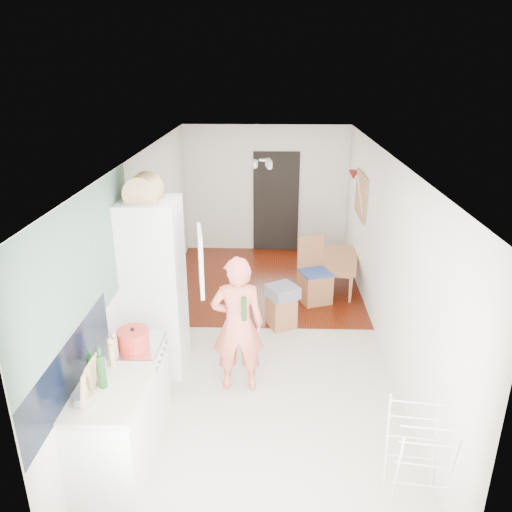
# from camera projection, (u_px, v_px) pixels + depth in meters

# --- Properties ---
(room_shell) EXTENTS (3.20, 7.00, 2.50)m
(room_shell) POSITION_uv_depth(u_px,v_px,m) (263.00, 252.00, 6.55)
(room_shell) COLOR silver
(room_shell) RESTS_ON ground
(floor) EXTENTS (3.20, 7.00, 0.01)m
(floor) POSITION_uv_depth(u_px,v_px,m) (262.00, 335.00, 7.00)
(floor) COLOR beige
(floor) RESTS_ON ground
(wood_floor_overlay) EXTENTS (3.20, 3.30, 0.01)m
(wood_floor_overlay) POSITION_uv_depth(u_px,v_px,m) (264.00, 281.00, 8.73)
(wood_floor_overlay) COLOR #5B190B
(wood_floor_overlay) RESTS_ON room_shell
(sage_wall_panel) EXTENTS (0.02, 3.00, 1.30)m
(sage_wall_panel) POSITION_uv_depth(u_px,v_px,m) (84.00, 266.00, 4.52)
(sage_wall_panel) COLOR slate
(sage_wall_panel) RESTS_ON room_shell
(tile_splashback) EXTENTS (0.02, 1.90, 0.50)m
(tile_splashback) POSITION_uv_depth(u_px,v_px,m) (72.00, 366.00, 4.26)
(tile_splashback) COLOR black
(tile_splashback) RESTS_ON room_shell
(doorway_recess) EXTENTS (0.90, 0.04, 2.00)m
(doorway_recess) POSITION_uv_depth(u_px,v_px,m) (276.00, 202.00, 9.88)
(doorway_recess) COLOR black
(doorway_recess) RESTS_ON room_shell
(base_cabinet) EXTENTS (0.60, 0.90, 0.86)m
(base_cabinet) POSITION_uv_depth(u_px,v_px,m) (113.00, 435.00, 4.51)
(base_cabinet) COLOR white
(base_cabinet) RESTS_ON room_shell
(worktop) EXTENTS (0.62, 0.92, 0.06)m
(worktop) POSITION_uv_depth(u_px,v_px,m) (108.00, 392.00, 4.34)
(worktop) COLOR beige
(worktop) RESTS_ON room_shell
(range_cooker) EXTENTS (0.60, 0.60, 0.88)m
(range_cooker) POSITION_uv_depth(u_px,v_px,m) (135.00, 384.00, 5.20)
(range_cooker) COLOR white
(range_cooker) RESTS_ON room_shell
(cooker_top) EXTENTS (0.60, 0.60, 0.04)m
(cooker_top) POSITION_uv_depth(u_px,v_px,m) (131.00, 346.00, 5.04)
(cooker_top) COLOR silver
(cooker_top) RESTS_ON room_shell
(fridge_housing) EXTENTS (0.66, 0.66, 2.15)m
(fridge_housing) POSITION_uv_depth(u_px,v_px,m) (155.00, 288.00, 5.92)
(fridge_housing) COLOR white
(fridge_housing) RESTS_ON room_shell
(fridge_door) EXTENTS (0.14, 0.56, 0.70)m
(fridge_door) POSITION_uv_depth(u_px,v_px,m) (201.00, 261.00, 5.46)
(fridge_door) COLOR white
(fridge_door) RESTS_ON room_shell
(fridge_interior) EXTENTS (0.02, 0.52, 0.66)m
(fridge_interior) POSITION_uv_depth(u_px,v_px,m) (178.00, 251.00, 5.74)
(fridge_interior) COLOR white
(fridge_interior) RESTS_ON room_shell
(pinboard) EXTENTS (0.03, 0.90, 0.70)m
(pinboard) POSITION_uv_depth(u_px,v_px,m) (361.00, 195.00, 8.17)
(pinboard) COLOR tan
(pinboard) RESTS_ON room_shell
(pinboard_frame) EXTENTS (0.00, 0.94, 0.74)m
(pinboard_frame) POSITION_uv_depth(u_px,v_px,m) (360.00, 195.00, 8.17)
(pinboard_frame) COLOR #A36641
(pinboard_frame) RESTS_ON room_shell
(wall_sconce) EXTENTS (0.18, 0.18, 0.16)m
(wall_sconce) POSITION_uv_depth(u_px,v_px,m) (354.00, 175.00, 8.70)
(wall_sconce) COLOR maroon
(wall_sconce) RESTS_ON room_shell
(person) EXTENTS (0.74, 0.51, 1.94)m
(person) POSITION_uv_depth(u_px,v_px,m) (237.00, 313.00, 5.55)
(person) COLOR #EF6F5B
(person) RESTS_ON floor
(dining_table) EXTENTS (0.87, 1.29, 0.42)m
(dining_table) POSITION_uv_depth(u_px,v_px,m) (335.00, 274.00, 8.51)
(dining_table) COLOR #A36641
(dining_table) RESTS_ON floor
(dining_chair) EXTENTS (0.57, 0.57, 1.05)m
(dining_chair) POSITION_uv_depth(u_px,v_px,m) (315.00, 271.00, 7.81)
(dining_chair) COLOR #A36641
(dining_chair) RESTS_ON floor
(stool) EXTENTS (0.46, 0.46, 0.46)m
(stool) POSITION_uv_depth(u_px,v_px,m) (281.00, 312.00, 7.17)
(stool) COLOR #A36641
(stool) RESTS_ON floor
(grey_drape) EXTENTS (0.53, 0.53, 0.17)m
(grey_drape) POSITION_uv_depth(u_px,v_px,m) (282.00, 292.00, 7.07)
(grey_drape) COLOR slate
(grey_drape) RESTS_ON stool
(drying_rack) EXTENTS (0.50, 0.46, 0.88)m
(drying_rack) POSITION_uv_depth(u_px,v_px,m) (417.00, 455.00, 4.26)
(drying_rack) COLOR white
(drying_rack) RESTS_ON floor
(bread_bin) EXTENTS (0.42, 0.40, 0.21)m
(bread_bin) POSITION_uv_depth(u_px,v_px,m) (143.00, 191.00, 5.48)
(bread_bin) COLOR #DEBE7C
(bread_bin) RESTS_ON fridge_housing
(red_casserole) EXTENTS (0.33, 0.33, 0.19)m
(red_casserole) POSITION_uv_depth(u_px,v_px,m) (133.00, 338.00, 4.95)
(red_casserole) COLOR red
(red_casserole) RESTS_ON cooker_top
(steel_pan) EXTENTS (0.23, 0.23, 0.09)m
(steel_pan) POSITION_uv_depth(u_px,v_px,m) (83.00, 398.00, 4.14)
(steel_pan) COLOR silver
(steel_pan) RESTS_ON worktop
(held_bottle) EXTENTS (0.06, 0.06, 0.27)m
(held_bottle) POSITION_uv_depth(u_px,v_px,m) (244.00, 309.00, 5.35)
(held_bottle) COLOR #1B441E
(held_bottle) RESTS_ON person
(bottle_a) EXTENTS (0.09, 0.09, 0.32)m
(bottle_a) POSITION_uv_depth(u_px,v_px,m) (102.00, 371.00, 4.31)
(bottle_a) COLOR #1B441E
(bottle_a) RESTS_ON worktop
(bottle_b) EXTENTS (0.08, 0.08, 0.30)m
(bottle_b) POSITION_uv_depth(u_px,v_px,m) (92.00, 371.00, 4.33)
(bottle_b) COLOR #1B441E
(bottle_b) RESTS_ON worktop
(bottle_c) EXTENTS (0.11, 0.11, 0.24)m
(bottle_c) POSITION_uv_depth(u_px,v_px,m) (101.00, 371.00, 4.38)
(bottle_c) COLOR beige
(bottle_c) RESTS_ON worktop
(pepper_mill_front) EXTENTS (0.07, 0.07, 0.22)m
(pepper_mill_front) POSITION_uv_depth(u_px,v_px,m) (112.00, 355.00, 4.64)
(pepper_mill_front) COLOR #DEBE7C
(pepper_mill_front) RESTS_ON worktop
(pepper_mill_back) EXTENTS (0.07, 0.07, 0.20)m
(pepper_mill_back) POSITION_uv_depth(u_px,v_px,m) (115.00, 347.00, 4.79)
(pepper_mill_back) COLOR #DEBE7C
(pepper_mill_back) RESTS_ON worktop
(chopping_boards) EXTENTS (0.08, 0.26, 0.35)m
(chopping_boards) POSITION_uv_depth(u_px,v_px,m) (89.00, 381.00, 4.15)
(chopping_boards) COLOR #DEBE7C
(chopping_boards) RESTS_ON worktop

